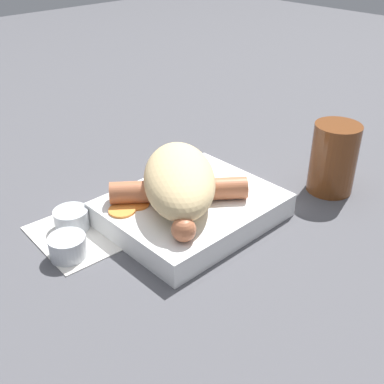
{
  "coord_description": "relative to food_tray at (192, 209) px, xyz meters",
  "views": [
    {
      "loc": [
        -0.36,
        -0.38,
        0.35
      ],
      "look_at": [
        0.0,
        0.0,
        0.04
      ],
      "focal_mm": 45.0,
      "sensor_mm": 36.0,
      "label": 1
    }
  ],
  "objects": [
    {
      "name": "ground_plane",
      "position": [
        0.0,
        0.0,
        -0.02
      ],
      "size": [
        3.0,
        3.0,
        0.0
      ],
      "primitive_type": "plane",
      "color": "#4C4C51"
    },
    {
      "name": "condiment_cup_far",
      "position": [
        -0.16,
        0.04,
        -0.0
      ],
      "size": [
        0.04,
        0.04,
        0.03
      ],
      "color": "silver",
      "rests_on": "ground_plane"
    },
    {
      "name": "sausage",
      "position": [
        -0.01,
        0.01,
        0.03
      ],
      "size": [
        0.15,
        0.16,
        0.03
      ],
      "color": "#B26642",
      "rests_on": "food_tray"
    },
    {
      "name": "drink_glass",
      "position": [
        0.2,
        -0.08,
        0.03
      ],
      "size": [
        0.06,
        0.06,
        0.1
      ],
      "color": "brown",
      "rests_on": "ground_plane"
    },
    {
      "name": "condiment_cup_near",
      "position": [
        -0.12,
        0.09,
        -0.0
      ],
      "size": [
        0.04,
        0.04,
        0.03
      ],
      "color": "silver",
      "rests_on": "ground_plane"
    },
    {
      "name": "bread_roll",
      "position": [
        -0.01,
        0.01,
        0.05
      ],
      "size": [
        0.18,
        0.19,
        0.06
      ],
      "color": "#DBBC84",
      "rests_on": "food_tray"
    },
    {
      "name": "napkin",
      "position": [
        -0.12,
        0.07,
        -0.01
      ],
      "size": [
        0.13,
        0.13,
        0.0
      ],
      "color": "white",
      "rests_on": "ground_plane"
    },
    {
      "name": "food_tray",
      "position": [
        0.0,
        0.0,
        0.0
      ],
      "size": [
        0.21,
        0.17,
        0.03
      ],
      "color": "white",
      "rests_on": "ground_plane"
    },
    {
      "name": "pickled_veggies",
      "position": [
        -0.06,
        0.05,
        0.02
      ],
      "size": [
        0.07,
        0.07,
        0.0
      ],
      "color": "orange",
      "rests_on": "food_tray"
    }
  ]
}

